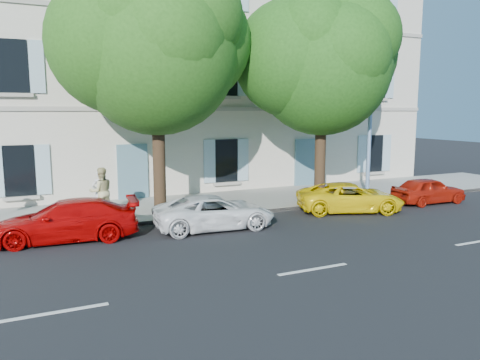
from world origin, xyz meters
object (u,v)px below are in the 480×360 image
car_red_coupe (66,220)px  car_red_hatchback (428,190)px  pedestrian_b (101,192)px  street_lamp (374,83)px  pedestrian_a (100,192)px  tree_right (322,67)px  tree_left (156,54)px  car_white_coupe (215,212)px  car_yellow_supercar (350,197)px

car_red_coupe → car_red_hatchback: size_ratio=1.30×
car_red_coupe → pedestrian_b: (1.42, 2.43, 0.40)m
street_lamp → pedestrian_a: street_lamp is taller
tree_right → pedestrian_b: 10.04m
tree_left → street_lamp: (9.44, -0.39, -0.80)m
tree_right → pedestrian_a: bearing=173.2°
car_white_coupe → car_yellow_supercar: 5.80m
car_red_hatchback → car_white_coupe: bearing=92.9°
tree_right → car_red_hatchback: bearing=-24.6°
tree_left → tree_right: bearing=-1.8°
car_yellow_supercar → car_red_hatchback: 4.07m
car_red_coupe → street_lamp: (12.85, 1.39, 4.49)m
car_red_coupe → street_lamp: size_ratio=0.49×
car_red_coupe → tree_right: 11.55m
car_red_coupe → car_red_hatchback: 14.51m
tree_left → car_yellow_supercar: bearing=-16.7°
tree_left → pedestrian_a: size_ratio=5.44×
street_lamp → car_white_coupe: bearing=-166.6°
tree_left → street_lamp: 9.48m
car_red_coupe → pedestrian_b: size_ratio=2.46×
car_red_coupe → car_white_coupe: size_ratio=1.06×
car_red_hatchback → car_yellow_supercar: bearing=91.0°
car_white_coupe → car_red_hatchback: bearing=-84.9°
car_yellow_supercar → tree_left: size_ratio=0.46×
tree_right → pedestrian_b: size_ratio=4.93×
car_red_coupe → car_red_hatchback: bearing=95.0°
car_yellow_supercar → street_lamp: street_lamp is taller
car_white_coupe → car_yellow_supercar: bearing=-83.6°
car_white_coupe → tree_left: bearing=31.5°
street_lamp → pedestrian_a: size_ratio=5.33×
car_red_coupe → tree_right: size_ratio=0.50×
pedestrian_a → car_red_hatchback: bearing=157.9°
tree_left → pedestrian_b: size_ratio=5.12×
car_red_coupe → tree_left: bearing=124.1°
street_lamp → pedestrian_a: (-11.44, 1.24, -4.14)m
tree_right → street_lamp: 2.64m
tree_left → pedestrian_b: (-1.99, 0.65, -4.89)m
tree_right → pedestrian_b: bearing=174.4°
car_red_coupe → pedestrian_a: 3.00m
car_yellow_supercar → pedestrian_a: 9.50m
car_red_coupe → tree_right: (10.27, 1.56, 5.06)m
car_red_hatchback → pedestrian_b: pedestrian_b is taller
street_lamp → pedestrian_b: bearing=174.8°
tree_left → pedestrian_b: 5.32m
car_white_coupe → pedestrian_a: size_ratio=2.47×
car_red_coupe → car_white_coupe: 4.67m
car_white_coupe → pedestrian_a: bearing=49.3°
car_red_hatchback → street_lamp: size_ratio=0.38×
car_red_hatchback → pedestrian_a: pedestrian_a is taller
street_lamp → car_red_hatchback: bearing=-46.8°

